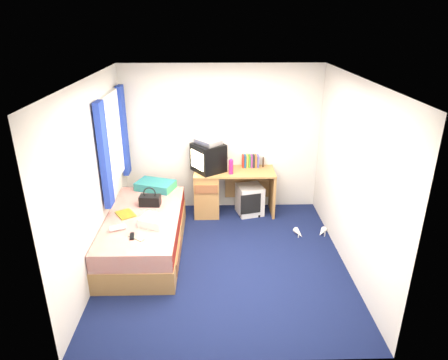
{
  "coord_description": "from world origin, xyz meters",
  "views": [
    {
      "loc": [
        -0.11,
        -4.56,
        3.06
      ],
      "look_at": [
        0.01,
        0.7,
        0.89
      ],
      "focal_mm": 32.0,
      "sensor_mm": 36.0,
      "label": 1
    }
  ],
  "objects_px": {
    "white_heels": "(310,233)",
    "remote_control": "(132,236)",
    "handbag": "(150,200)",
    "crt_tv": "(208,158)",
    "towel": "(154,221)",
    "water_bottle": "(117,228)",
    "bed": "(145,233)",
    "pillow": "(155,185)",
    "storage_cube": "(250,200)",
    "colour_swatch_fan": "(136,238)",
    "desk": "(217,190)",
    "aerosol_can": "(227,164)",
    "pink_water_bottle": "(231,167)",
    "picture_frame": "(263,162)",
    "magazine": "(126,214)",
    "vcr": "(208,142)"
  },
  "relations": [
    {
      "from": "vcr",
      "to": "white_heels",
      "type": "distance_m",
      "value": 2.1
    },
    {
      "from": "towel",
      "to": "colour_swatch_fan",
      "type": "relative_size",
      "value": 1.49
    },
    {
      "from": "vcr",
      "to": "aerosol_can",
      "type": "height_order",
      "value": "vcr"
    },
    {
      "from": "desk",
      "to": "colour_swatch_fan",
      "type": "xyz_separation_m",
      "value": [
        -1.01,
        -1.73,
        0.14
      ]
    },
    {
      "from": "aerosol_can",
      "to": "white_heels",
      "type": "xyz_separation_m",
      "value": [
        1.24,
        -0.82,
        -0.81
      ]
    },
    {
      "from": "water_bottle",
      "to": "picture_frame",
      "type": "bearing_deg",
      "value": 40.21
    },
    {
      "from": "pillow",
      "to": "aerosol_can",
      "type": "distance_m",
      "value": 1.18
    },
    {
      "from": "towel",
      "to": "magazine",
      "type": "xyz_separation_m",
      "value": [
        -0.43,
        0.3,
        -0.05
      ]
    },
    {
      "from": "storage_cube",
      "to": "handbag",
      "type": "height_order",
      "value": "handbag"
    },
    {
      "from": "handbag",
      "to": "remote_control",
      "type": "xyz_separation_m",
      "value": [
        -0.1,
        -0.89,
        -0.07
      ]
    },
    {
      "from": "crt_tv",
      "to": "towel",
      "type": "bearing_deg",
      "value": -61.21
    },
    {
      "from": "storage_cube",
      "to": "remote_control",
      "type": "xyz_separation_m",
      "value": [
        -1.6,
        -1.66,
        0.31
      ]
    },
    {
      "from": "bed",
      "to": "towel",
      "type": "bearing_deg",
      "value": -54.44
    },
    {
      "from": "pillow",
      "to": "vcr",
      "type": "height_order",
      "value": "vcr"
    },
    {
      "from": "vcr",
      "to": "colour_swatch_fan",
      "type": "relative_size",
      "value": 1.75
    },
    {
      "from": "crt_tv",
      "to": "magazine",
      "type": "relative_size",
      "value": 2.16
    },
    {
      "from": "water_bottle",
      "to": "white_heels",
      "type": "xyz_separation_m",
      "value": [
        2.67,
        0.74,
        -0.54
      ]
    },
    {
      "from": "aerosol_can",
      "to": "handbag",
      "type": "bearing_deg",
      "value": -143.23
    },
    {
      "from": "picture_frame",
      "to": "colour_swatch_fan",
      "type": "relative_size",
      "value": 0.64
    },
    {
      "from": "pillow",
      "to": "pink_water_bottle",
      "type": "xyz_separation_m",
      "value": [
        1.19,
        0.09,
        0.26
      ]
    },
    {
      "from": "storage_cube",
      "to": "aerosol_can",
      "type": "distance_m",
      "value": 0.72
    },
    {
      "from": "colour_swatch_fan",
      "to": "bed",
      "type": "bearing_deg",
      "value": 91.34
    },
    {
      "from": "handbag",
      "to": "colour_swatch_fan",
      "type": "distance_m",
      "value": 0.93
    },
    {
      "from": "bed",
      "to": "white_heels",
      "type": "bearing_deg",
      "value": 8.19
    },
    {
      "from": "desk",
      "to": "towel",
      "type": "xyz_separation_m",
      "value": [
        -0.84,
        -1.4,
        0.19
      ]
    },
    {
      "from": "pink_water_bottle",
      "to": "remote_control",
      "type": "bearing_deg",
      "value": -129.49
    },
    {
      "from": "pillow",
      "to": "colour_swatch_fan",
      "type": "height_order",
      "value": "pillow"
    },
    {
      "from": "magazine",
      "to": "remote_control",
      "type": "bearing_deg",
      "value": -71.44
    },
    {
      "from": "pillow",
      "to": "white_heels",
      "type": "height_order",
      "value": "pillow"
    },
    {
      "from": "bed",
      "to": "handbag",
      "type": "xyz_separation_m",
      "value": [
        0.05,
        0.33,
        0.35
      ]
    },
    {
      "from": "picture_frame",
      "to": "magazine",
      "type": "relative_size",
      "value": 0.5
    },
    {
      "from": "handbag",
      "to": "white_heels",
      "type": "bearing_deg",
      "value": 4.21
    },
    {
      "from": "storage_cube",
      "to": "vcr",
      "type": "height_order",
      "value": "vcr"
    },
    {
      "from": "water_bottle",
      "to": "desk",
      "type": "bearing_deg",
      "value": 50.11
    },
    {
      "from": "white_heels",
      "to": "water_bottle",
      "type": "bearing_deg",
      "value": -164.53
    },
    {
      "from": "storage_cube",
      "to": "towel",
      "type": "bearing_deg",
      "value": -149.65
    },
    {
      "from": "pillow",
      "to": "colour_swatch_fan",
      "type": "xyz_separation_m",
      "value": [
        -0.04,
        -1.5,
        -0.06
      ]
    },
    {
      "from": "white_heels",
      "to": "remote_control",
      "type": "bearing_deg",
      "value": -159.76
    },
    {
      "from": "aerosol_can",
      "to": "white_heels",
      "type": "height_order",
      "value": "aerosol_can"
    },
    {
      "from": "pillow",
      "to": "crt_tv",
      "type": "relative_size",
      "value": 0.94
    },
    {
      "from": "colour_swatch_fan",
      "to": "desk",
      "type": "bearing_deg",
      "value": 59.82
    },
    {
      "from": "picture_frame",
      "to": "handbag",
      "type": "height_order",
      "value": "picture_frame"
    },
    {
      "from": "pillow",
      "to": "vcr",
      "type": "xyz_separation_m",
      "value": [
        0.83,
        0.24,
        0.63
      ]
    },
    {
      "from": "pillow",
      "to": "aerosol_can",
      "type": "xyz_separation_m",
      "value": [
        1.12,
        0.26,
        0.25
      ]
    },
    {
      "from": "vcr",
      "to": "handbag",
      "type": "distance_m",
      "value": 1.32
    },
    {
      "from": "picture_frame",
      "to": "handbag",
      "type": "xyz_separation_m",
      "value": [
        -1.73,
        -1.01,
        -0.2
      ]
    },
    {
      "from": "vcr",
      "to": "picture_frame",
      "type": "height_order",
      "value": "vcr"
    },
    {
      "from": "pillow",
      "to": "remote_control",
      "type": "height_order",
      "value": "pillow"
    },
    {
      "from": "picture_frame",
      "to": "towel",
      "type": "bearing_deg",
      "value": -128.75
    },
    {
      "from": "bed",
      "to": "pink_water_bottle",
      "type": "distance_m",
      "value": 1.69
    }
  ]
}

